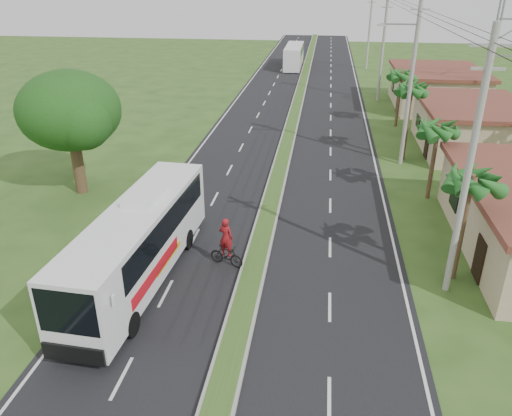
# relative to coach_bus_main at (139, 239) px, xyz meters

# --- Properties ---
(ground) EXTENTS (180.00, 180.00, 0.00)m
(ground) POSITION_rel_coach_bus_main_xyz_m (4.83, -0.99, -2.06)
(ground) COLOR #2D4C1B
(ground) RESTS_ON ground
(road_asphalt) EXTENTS (14.00, 160.00, 0.02)m
(road_asphalt) POSITION_rel_coach_bus_main_xyz_m (4.83, 19.01, -2.05)
(road_asphalt) COLOR black
(road_asphalt) RESTS_ON ground
(median_strip) EXTENTS (1.20, 160.00, 0.18)m
(median_strip) POSITION_rel_coach_bus_main_xyz_m (4.83, 19.01, -1.96)
(median_strip) COLOR gray
(median_strip) RESTS_ON ground
(lane_edge_left) EXTENTS (0.12, 160.00, 0.01)m
(lane_edge_left) POSITION_rel_coach_bus_main_xyz_m (-1.87, 19.01, -2.06)
(lane_edge_left) COLOR silver
(lane_edge_left) RESTS_ON ground
(lane_edge_right) EXTENTS (0.12, 160.00, 0.01)m
(lane_edge_right) POSITION_rel_coach_bus_main_xyz_m (11.53, 19.01, -2.06)
(lane_edge_right) COLOR silver
(lane_edge_right) RESTS_ON ground
(shop_mid) EXTENTS (7.60, 10.60, 3.67)m
(shop_mid) POSITION_rel_coach_bus_main_xyz_m (18.83, 21.01, -0.21)
(shop_mid) COLOR tan
(shop_mid) RESTS_ON ground
(shop_far) EXTENTS (8.60, 11.60, 3.82)m
(shop_far) POSITION_rel_coach_bus_main_xyz_m (18.83, 35.01, -0.13)
(shop_far) COLOR tan
(shop_far) RESTS_ON ground
(palm_verge_a) EXTENTS (2.40, 2.40, 5.45)m
(palm_verge_a) POSITION_rel_coach_bus_main_xyz_m (13.83, 2.01, 2.68)
(palm_verge_a) COLOR #473321
(palm_verge_a) RESTS_ON ground
(palm_verge_b) EXTENTS (2.40, 2.40, 5.05)m
(palm_verge_b) POSITION_rel_coach_bus_main_xyz_m (14.23, 11.01, 2.30)
(palm_verge_b) COLOR #473321
(palm_verge_b) RESTS_ON ground
(palm_verge_c) EXTENTS (2.40, 2.40, 5.85)m
(palm_verge_c) POSITION_rel_coach_bus_main_xyz_m (13.63, 18.01, 3.06)
(palm_verge_c) COLOR #473321
(palm_verge_c) RESTS_ON ground
(palm_verge_d) EXTENTS (2.40, 2.40, 5.25)m
(palm_verge_d) POSITION_rel_coach_bus_main_xyz_m (14.13, 27.01, 2.49)
(palm_verge_d) COLOR #473321
(palm_verge_d) RESTS_ON ground
(shade_tree) EXTENTS (6.30, 6.00, 7.54)m
(shade_tree) POSITION_rel_coach_bus_main_xyz_m (-7.28, 9.03, 2.97)
(shade_tree) COLOR #473321
(shade_tree) RESTS_ON ground
(utility_pole_a) EXTENTS (1.60, 0.28, 11.00)m
(utility_pole_a) POSITION_rel_coach_bus_main_xyz_m (13.33, 1.01, 3.61)
(utility_pole_a) COLOR gray
(utility_pole_a) RESTS_ON ground
(utility_pole_b) EXTENTS (3.20, 0.28, 12.00)m
(utility_pole_b) POSITION_rel_coach_bus_main_xyz_m (13.30, 17.01, 4.19)
(utility_pole_b) COLOR gray
(utility_pole_b) RESTS_ON ground
(utility_pole_c) EXTENTS (1.60, 0.28, 11.00)m
(utility_pole_c) POSITION_rel_coach_bus_main_xyz_m (13.33, 37.01, 3.61)
(utility_pole_c) COLOR gray
(utility_pole_c) RESTS_ON ground
(utility_pole_d) EXTENTS (1.60, 0.28, 10.50)m
(utility_pole_d) POSITION_rel_coach_bus_main_xyz_m (13.33, 57.01, 3.36)
(utility_pole_d) COLOR gray
(utility_pole_d) RESTS_ON ground
(coach_bus_main) EXTENTS (3.05, 11.72, 3.75)m
(coach_bus_main) POSITION_rel_coach_bus_main_xyz_m (0.00, 0.00, 0.00)
(coach_bus_main) COLOR white
(coach_bus_main) RESTS_ON ground
(coach_bus_far) EXTENTS (2.39, 10.61, 3.09)m
(coach_bus_far) POSITION_rel_coach_bus_main_xyz_m (2.89, 56.86, -0.31)
(coach_bus_far) COLOR white
(coach_bus_far) RESTS_ON ground
(motorcyclist) EXTENTS (1.77, 1.00, 2.46)m
(motorcyclist) POSITION_rel_coach_bus_main_xyz_m (3.50, 1.65, -1.13)
(motorcyclist) COLOR black
(motorcyclist) RESTS_ON ground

